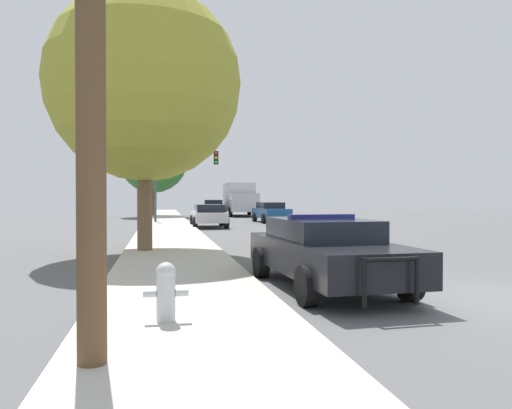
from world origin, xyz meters
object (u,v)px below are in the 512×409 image
(police_car, at_px, (325,250))
(car_background_midblock, at_px, (209,215))
(traffic_light, at_px, (182,169))
(tree_sidewalk_near, at_px, (144,85))
(car_background_distant, at_px, (213,208))
(box_truck, at_px, (240,198))
(fire_hydrant, at_px, (166,290))
(tree_sidewalk_far, at_px, (153,159))
(car_background_oncoming, at_px, (271,212))

(police_car, relative_size, car_background_midblock, 1.25)
(traffic_light, relative_size, tree_sidewalk_near, 0.60)
(car_background_distant, distance_m, car_background_midblock, 16.75)
(traffic_light, distance_m, tree_sidewalk_near, 17.99)
(car_background_distant, height_order, box_truck, box_truck)
(fire_hydrant, bearing_deg, tree_sidewalk_far, 90.94)
(tree_sidewalk_near, bearing_deg, traffic_light, 83.89)
(fire_hydrant, distance_m, box_truck, 39.57)
(car_background_distant, bearing_deg, car_background_oncoming, -72.72)
(box_truck, relative_size, tree_sidewalk_near, 0.93)
(fire_hydrant, bearing_deg, car_background_midblock, 83.00)
(police_car, distance_m, box_truck, 36.50)
(traffic_light, relative_size, car_background_distant, 1.10)
(car_background_distant, bearing_deg, box_truck, 10.41)
(police_car, distance_m, car_background_distant, 36.02)
(car_background_midblock, bearing_deg, tree_sidewalk_near, -103.78)
(car_background_distant, bearing_deg, tree_sidewalk_near, -95.83)
(fire_hydrant, height_order, car_background_midblock, car_background_midblock)
(fire_hydrant, bearing_deg, tree_sidewalk_near, 93.37)
(traffic_light, distance_m, tree_sidewalk_far, 11.07)
(tree_sidewalk_far, bearing_deg, car_background_midblock, -78.04)
(car_background_oncoming, height_order, box_truck, box_truck)
(box_truck, distance_m, tree_sidewalk_near, 31.05)
(car_background_oncoming, xyz_separation_m, box_truck, (-0.26, 12.08, 0.89))
(car_background_distant, height_order, car_background_midblock, car_background_distant)
(traffic_light, height_order, tree_sidewalk_near, tree_sidewalk_near)
(police_car, relative_size, car_background_distant, 1.14)
(box_truck, bearing_deg, car_background_oncoming, 92.57)
(car_background_distant, distance_m, box_truck, 2.64)
(police_car, bearing_deg, tree_sidewalk_far, -86.91)
(tree_sidewalk_near, bearing_deg, tree_sidewalk_far, 90.17)
(car_background_midblock, bearing_deg, tree_sidewalk_far, 102.18)
(fire_hydrant, relative_size, car_background_oncoming, 0.18)
(police_car, bearing_deg, car_background_oncoming, -103.15)
(car_background_oncoming, distance_m, tree_sidewalk_far, 14.18)
(car_background_midblock, bearing_deg, car_background_oncoming, 45.69)
(tree_sidewalk_near, bearing_deg, police_car, -60.39)
(car_background_distant, bearing_deg, police_car, -88.34)
(fire_hydrant, bearing_deg, box_truck, 79.54)
(car_background_distant, xyz_separation_m, tree_sidewalk_far, (-5.32, -0.98, 4.30))
(car_background_midblock, relative_size, box_truck, 0.54)
(tree_sidewalk_far, bearing_deg, fire_hydrant, -89.06)
(traffic_light, height_order, car_background_distant, traffic_light)
(tree_sidewalk_near, bearing_deg, car_background_midblock, 75.99)
(fire_hydrant, relative_size, box_truck, 0.10)
(police_car, height_order, tree_sidewalk_near, tree_sidewalk_near)
(fire_hydrant, relative_size, tree_sidewalk_far, 0.10)
(fire_hydrant, xyz_separation_m, car_background_distant, (4.70, 38.63, 0.23))
(fire_hydrant, bearing_deg, car_background_oncoming, 74.48)
(box_truck, xyz_separation_m, tree_sidewalk_far, (-7.80, -1.25, 3.44))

